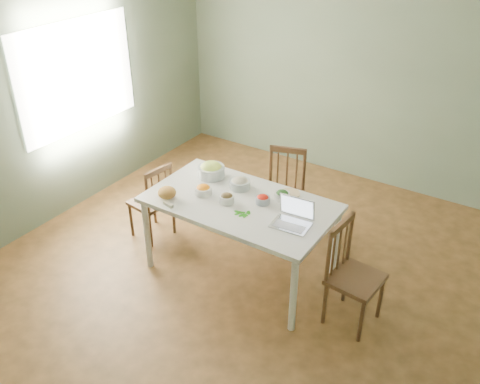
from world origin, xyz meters
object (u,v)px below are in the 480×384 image
Objects in this scene: laptop at (291,215)px; chair_far at (283,195)px; chair_left at (151,200)px; dining_table at (240,237)px; bowl_squash at (211,170)px; bread_boule at (167,193)px; chair_right at (356,277)px.

chair_far is at bearing 116.71° from laptop.
chair_left is (-1.16, -0.78, -0.04)m from chair_far.
chair_far is (0.02, 0.80, 0.07)m from dining_table.
chair_left reaches higher than dining_table.
dining_table is 6.48× the size of bowl_squash.
laptop reaches higher than bread_boule.
chair_left is 2.73× the size of laptop.
chair_far is 1.40m from chair_left.
chair_left is at bearing 171.20° from laptop.
bread_boule is 0.56m from bowl_squash.
chair_far is at bearing 47.36° from bowl_squash.
chair_far is at bearing 60.88° from bread_boule.
laptop is at bearing -9.80° from dining_table.
bread_boule reaches higher than dining_table.
dining_table is 0.82m from bread_boule.
bowl_squash is at bearing -149.79° from chair_far.
chair_far is 2.98× the size of laptop.
bowl_squash is (-0.50, 0.24, 0.48)m from dining_table.
dining_table is at bearing 165.33° from laptop.
dining_table is at bearing -26.06° from bowl_squash.
chair_left is 1.78m from laptop.
dining_table is at bearing 27.38° from bread_boule.
bowl_squash reaches higher than chair_far.
chair_right is 1.75m from bowl_squash.
laptop is at bearing 101.09° from chair_right.
chair_left is 0.81m from bowl_squash.
bread_boule is at bearing -152.62° from dining_table.
chair_far is 1.43m from chair_right.
chair_left is at bearing -163.01° from chair_far.
bread_boule reaches higher than chair_left.
laptop is (1.71, -0.12, 0.48)m from chair_left.
chair_right is at bearing 96.17° from chair_left.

